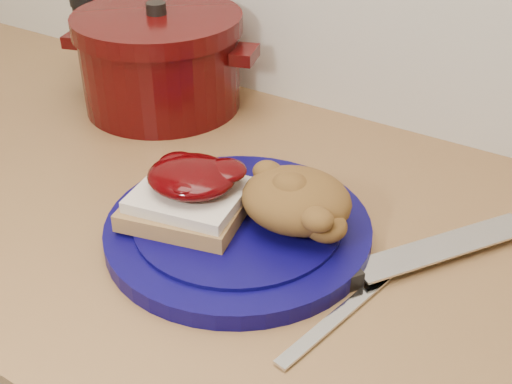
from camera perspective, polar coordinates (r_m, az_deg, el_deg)
The scene contains 7 objects.
plate at distance 0.69m, azimuth -1.60°, elevation -3.34°, with size 0.29×0.29×0.02m, color #08043D.
sandwich at distance 0.68m, azimuth -5.96°, elevation -0.09°, with size 0.14×0.13×0.06m.
stuffing_mound at distance 0.66m, azimuth 3.60°, elevation -0.71°, with size 0.12×0.10×0.06m, color brown.
chef_knife at distance 0.63m, azimuth 7.72°, elevation -7.63°, with size 0.21×0.29×0.02m.
butter_knife at distance 0.61m, azimuth 7.61°, elevation -10.63°, with size 0.17×0.01×0.00m, color silver.
dutch_oven at distance 0.96m, azimuth -8.49°, elevation 11.50°, with size 0.30×0.30×0.16m.
pepper_grinder at distance 1.08m, azimuth -14.13°, elevation 13.38°, with size 0.06×0.06×0.14m.
Camera 1 is at (0.37, 1.01, 1.32)m, focal length 45.00 mm.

